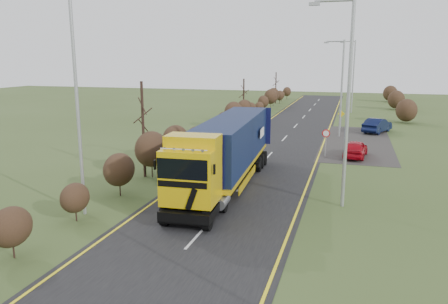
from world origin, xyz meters
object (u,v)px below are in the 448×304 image
car_red_hatchback (355,149)px  streetlight_near (346,95)px  speed_sign (326,138)px  lorry (227,149)px  car_blue_sedan (377,125)px

car_red_hatchback → streetlight_near: size_ratio=0.38×
car_red_hatchback → speed_sign: (-2.20, -0.72, 0.84)m
lorry → streetlight_near: 7.46m
lorry → car_blue_sedan: 24.61m
car_red_hatchback → streetlight_near: bearing=93.4°
car_red_hatchback → car_blue_sedan: car_blue_sedan is taller
lorry → streetlight_near: bearing=-17.2°
streetlight_near → car_blue_sedan: bearing=83.3°
car_red_hatchback → speed_sign: 2.47m
car_blue_sedan → streetlight_near: (-2.85, -24.33, 4.96)m
streetlight_near → car_red_hatchback: bearing=86.4°
lorry → car_blue_sedan: bearing=64.4°
streetlight_near → speed_sign: bearing=97.4°
lorry → car_red_hatchback: 12.68m
car_red_hatchback → streetlight_near: 12.95m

